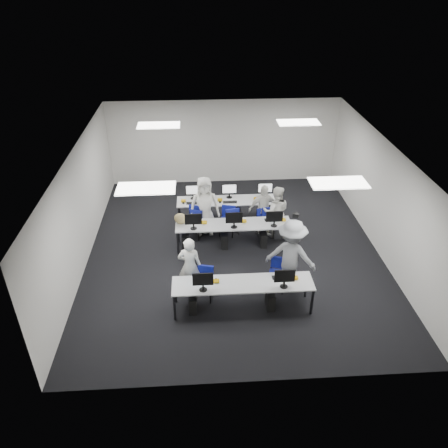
{
  "coord_description": "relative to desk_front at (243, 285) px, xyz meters",
  "views": [
    {
      "loc": [
        -0.92,
        -10.09,
        6.96
      ],
      "look_at": [
        -0.29,
        -0.24,
        1.0
      ],
      "focal_mm": 35.0,
      "sensor_mm": 36.0,
      "label": 1
    }
  ],
  "objects": [
    {
      "name": "chair_7",
      "position": [
        1.06,
        3.37,
        -0.4
      ],
      "size": [
        0.48,
        0.51,
        0.88
      ],
      "rotation": [
        0.0,
        0.0,
        0.1
      ],
      "color": "navy",
      "rests_on": "ground"
    },
    {
      "name": "photographer",
      "position": [
        1.22,
        0.7,
        0.26
      ],
      "size": [
        1.39,
        1.11,
        1.89
      ],
      "primitive_type": "imported",
      "rotation": [
        0.0,
        0.0,
        2.75
      ],
      "color": "slate",
      "rests_on": "ground"
    },
    {
      "name": "chair_6",
      "position": [
        -0.02,
        3.36,
        -0.4
      ],
      "size": [
        0.51,
        0.54,
        0.88
      ],
      "rotation": [
        0.0,
        0.0,
        0.18
      ],
      "color": "navy",
      "rests_on": "ground"
    },
    {
      "name": "chair_2",
      "position": [
        -1.08,
        3.22,
        -0.4
      ],
      "size": [
        0.57,
        0.6,
        0.9
      ],
      "rotation": [
        0.0,
        0.0,
        -0.32
      ],
      "color": "navy",
      "rests_on": "ground"
    },
    {
      "name": "desk_front",
      "position": [
        0.0,
        0.0,
        0.0
      ],
      "size": [
        3.2,
        0.7,
        0.73
      ],
      "color": "#ABADB0",
      "rests_on": "ground"
    },
    {
      "name": "chair_4",
      "position": [
        0.96,
        3.08,
        -0.42
      ],
      "size": [
        0.52,
        0.54,
        0.84
      ],
      "rotation": [
        0.0,
        0.0,
        0.27
      ],
      "color": "navy",
      "rests_on": "ground"
    },
    {
      "name": "chair_3",
      "position": [
        -0.12,
        3.28,
        -0.41
      ],
      "size": [
        0.52,
        0.55,
        0.85
      ],
      "rotation": [
        0.0,
        0.0,
        -0.27
      ],
      "color": "navy",
      "rests_on": "ground"
    },
    {
      "name": "dslr_camera",
      "position": [
        1.28,
        0.87,
        1.27
      ],
      "size": [
        0.2,
        0.22,
        0.1
      ],
      "primitive_type": "cube",
      "rotation": [
        0.0,
        0.0,
        2.75
      ],
      "color": "black",
      "rests_on": "photographer"
    },
    {
      "name": "equipment_front",
      "position": [
        -0.19,
        -0.02,
        -0.32
      ],
      "size": [
        2.51,
        0.41,
        1.19
      ],
      "color": "#0B5296",
      "rests_on": "desk_front"
    },
    {
      "name": "student_3",
      "position": [
        0.93,
        3.33,
        0.08
      ],
      "size": [
        0.95,
        0.56,
        1.52
      ],
      "primitive_type": "imported",
      "rotation": [
        0.0,
        0.0,
        0.23
      ],
      "color": "white",
      "rests_on": "ground"
    },
    {
      "name": "room",
      "position": [
        0.0,
        2.4,
        0.82
      ],
      "size": [
        9.0,
        9.02,
        3.0
      ],
      "color": "black",
      "rests_on": "ground"
    },
    {
      "name": "desk_mid",
      "position": [
        0.0,
        2.6,
        0.0
      ],
      "size": [
        3.2,
        0.7,
        0.73
      ],
      "color": "#ABADB0",
      "rests_on": "ground"
    },
    {
      "name": "chair_0",
      "position": [
        -0.86,
        0.45,
        -0.42
      ],
      "size": [
        0.49,
        0.51,
        0.81
      ],
      "rotation": [
        0.0,
        0.0,
        -0.24
      ],
      "color": "navy",
      "rests_on": "ground"
    },
    {
      "name": "student_0",
      "position": [
        -1.2,
        0.67,
        0.09
      ],
      "size": [
        0.61,
        0.45,
        1.54
      ],
      "primitive_type": "imported",
      "rotation": [
        0.0,
        0.0,
        2.99
      ],
      "color": "white",
      "rests_on": "ground"
    },
    {
      "name": "student_2",
      "position": [
        -0.78,
        3.4,
        0.21
      ],
      "size": [
        0.9,
        0.62,
        1.78
      ],
      "primitive_type": "imported",
      "rotation": [
        0.0,
        0.0,
        0.06
      ],
      "color": "white",
      "rests_on": "ground"
    },
    {
      "name": "equipment_mid",
      "position": [
        -0.19,
        2.58,
        -0.32
      ],
      "size": [
        2.91,
        0.41,
        1.19
      ],
      "color": "white",
      "rests_on": "desk_mid"
    },
    {
      "name": "desk_back",
      "position": [
        0.0,
        4.0,
        0.0
      ],
      "size": [
        3.2,
        0.7,
        0.73
      ],
      "color": "#ABADB0",
      "rests_on": "ground"
    },
    {
      "name": "student_1",
      "position": [
        1.26,
        3.09,
        0.11
      ],
      "size": [
        0.85,
        0.7,
        1.58
      ],
      "primitive_type": "imported",
      "rotation": [
        0.0,
        0.0,
        2.99
      ],
      "color": "white",
      "rests_on": "ground"
    },
    {
      "name": "equipment_back",
      "position": [
        0.19,
        4.02,
        -0.32
      ],
      "size": [
        2.91,
        0.41,
        1.19
      ],
      "color": "white",
      "rests_on": "desk_back"
    },
    {
      "name": "handbag",
      "position": [
        -1.45,
        2.72,
        0.2
      ],
      "size": [
        0.44,
        0.35,
        0.31
      ],
      "primitive_type": "ellipsoid",
      "rotation": [
        0.0,
        0.0,
        -0.34
      ],
      "color": "olive",
      "rests_on": "desk_mid"
    },
    {
      "name": "chair_1",
      "position": [
        0.92,
        0.68,
        -0.42
      ],
      "size": [
        0.51,
        0.54,
        0.81
      ],
      "rotation": [
        0.0,
        0.0,
        -0.32
      ],
      "color": "navy",
      "rests_on": "ground"
    },
    {
      "name": "ceiling_panels",
      "position": [
        0.0,
        2.4,
        2.3
      ],
      "size": [
        5.2,
        4.6,
        0.02
      ],
      "color": "white",
      "rests_on": "room"
    },
    {
      "name": "chair_5",
      "position": [
        -0.98,
        3.43,
        -0.42
      ],
      "size": [
        0.53,
        0.55,
        0.83
      ],
      "rotation": [
        0.0,
        0.0,
        -0.34
      ],
      "color": "navy",
      "rests_on": "ground"
    }
  ]
}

